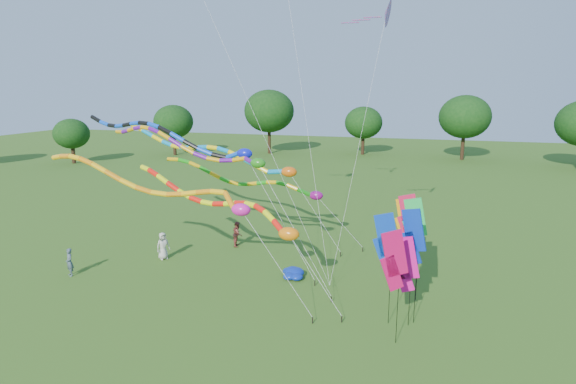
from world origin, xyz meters
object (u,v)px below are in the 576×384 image
(person_a, at_px, (163,246))
(person_c, at_px, (238,234))
(tube_kite_orange, at_px, (165,187))
(tube_kite_red, at_px, (232,207))
(blue_nylon_heap, at_px, (293,274))
(person_b, at_px, (70,262))

(person_a, bearing_deg, person_c, -8.45)
(tube_kite_orange, height_order, person_a, tube_kite_orange)
(tube_kite_red, relative_size, blue_nylon_heap, 8.21)
(person_a, relative_size, person_c, 1.01)
(tube_kite_red, height_order, person_a, tube_kite_red)
(blue_nylon_heap, height_order, person_c, person_c)
(person_c, bearing_deg, person_b, 124.58)
(person_a, bearing_deg, person_b, 172.48)
(blue_nylon_heap, relative_size, person_b, 1.00)
(person_b, relative_size, person_c, 0.95)
(tube_kite_red, distance_m, person_b, 9.53)
(person_a, bearing_deg, tube_kite_red, -75.64)
(person_b, bearing_deg, tube_kite_red, 43.04)
(tube_kite_orange, xyz_separation_m, person_a, (-2.90, 4.24, -4.54))
(tube_kite_red, xyz_separation_m, person_b, (-8.80, -1.67, -3.26))
(blue_nylon_heap, distance_m, person_c, 6.38)
(person_c, bearing_deg, person_a, 124.10)
(tube_kite_orange, distance_m, person_b, 7.86)
(tube_kite_orange, distance_m, person_c, 8.95)
(tube_kite_orange, bearing_deg, tube_kite_red, 50.15)
(tube_kite_orange, bearing_deg, person_c, 95.08)
(person_b, height_order, person_c, person_c)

